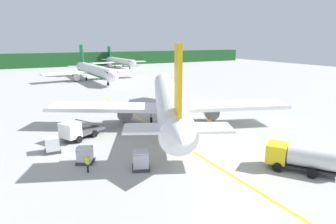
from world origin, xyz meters
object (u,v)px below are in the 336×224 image
(crew_marshaller, at_px, (210,122))
(airliner_far_taxiway, at_px, (119,61))
(crew_loader_left, at_px, (194,129))
(crew_loader_right, at_px, (87,162))
(airliner_mid_apron, at_px, (94,71))
(service_truck_fuel, at_px, (77,131))
(cargo_container_near, at_px, (85,155))
(cargo_container_mid, at_px, (52,145))
(cargo_container_far, at_px, (141,160))
(service_truck_baggage, at_px, (301,157))
(airliner_foreground, at_px, (169,101))

(crew_marshaller, bearing_deg, airliner_far_taxiway, 78.98)
(crew_loader_left, distance_m, crew_loader_right, 15.36)
(airliner_mid_apron, xyz_separation_m, service_truck_fuel, (-15.61, -55.23, -1.83))
(airliner_mid_apron, height_order, cargo_container_near, airliner_mid_apron)
(cargo_container_near, bearing_deg, cargo_container_mid, 119.27)
(cargo_container_far, bearing_deg, airliner_mid_apron, 80.02)
(cargo_container_far, bearing_deg, service_truck_baggage, -28.74)
(airliner_far_taxiway, relative_size, crew_marshaller, 19.99)
(service_truck_baggage, distance_m, crew_loader_right, 20.06)
(service_truck_fuel, relative_size, crew_marshaller, 3.83)
(airliner_foreground, height_order, crew_marshaller, airliner_foreground)
(airliner_far_taxiway, height_order, cargo_container_far, airliner_far_taxiway)
(service_truck_baggage, bearing_deg, cargo_container_far, 151.26)
(airliner_far_taxiway, distance_m, cargo_container_far, 112.82)
(airliner_mid_apron, bearing_deg, service_truck_fuel, -105.78)
(cargo_container_near, height_order, crew_loader_right, cargo_container_near)
(airliner_foreground, distance_m, cargo_container_far, 17.12)
(crew_marshaller, xyz_separation_m, crew_loader_left, (-3.84, -1.77, 0.10))
(airliner_foreground, bearing_deg, service_truck_baggage, -81.20)
(airliner_mid_apron, xyz_separation_m, service_truck_baggage, (1.46, -74.26, -1.62))
(service_truck_baggage, bearing_deg, cargo_container_mid, 141.83)
(service_truck_fuel, relative_size, cargo_container_near, 2.78)
(airliner_mid_apron, distance_m, cargo_container_mid, 61.31)
(airliner_foreground, distance_m, cargo_container_near, 17.54)
(airliner_mid_apron, distance_m, service_truck_fuel, 57.43)
(cargo_container_near, bearing_deg, cargo_container_far, -42.23)
(cargo_container_far, relative_size, crew_marshaller, 1.35)
(crew_marshaller, bearing_deg, service_truck_fuel, 168.33)
(crew_loader_right, bearing_deg, airliner_foreground, 39.23)
(service_truck_fuel, height_order, cargo_container_far, service_truck_fuel)
(airliner_foreground, xyz_separation_m, airliner_mid_apron, (1.78, 53.32, -0.38))
(airliner_mid_apron, relative_size, crew_loader_left, 21.08)
(service_truck_fuel, height_order, crew_loader_left, service_truck_fuel)
(crew_marshaller, relative_size, crew_loader_left, 0.91)
(airliner_foreground, height_order, airliner_far_taxiway, airliner_foreground)
(airliner_mid_apron, height_order, service_truck_fuel, airliner_mid_apron)
(airliner_mid_apron, relative_size, cargo_container_far, 17.15)
(cargo_container_near, relative_size, crew_loader_left, 1.25)
(cargo_container_near, distance_m, crew_marshaller, 18.63)
(airliner_mid_apron, height_order, service_truck_baggage, airliner_mid_apron)
(service_truck_fuel, distance_m, crew_loader_left, 14.76)
(cargo_container_far, bearing_deg, cargo_container_mid, 129.02)
(cargo_container_mid, bearing_deg, airliner_mid_apron, 72.10)
(airliner_foreground, relative_size, airliner_far_taxiway, 1.23)
(crew_marshaller, distance_m, crew_loader_left, 4.23)
(service_truck_fuel, height_order, cargo_container_near, service_truck_fuel)
(crew_marshaller, bearing_deg, crew_loader_left, -155.22)
(cargo_container_near, xyz_separation_m, crew_loader_left, (14.33, 2.35, 0.16))
(airliner_mid_apron, height_order, crew_loader_left, airliner_mid_apron)
(crew_loader_left, xyz_separation_m, crew_loader_right, (-14.63, -4.71, -0.02))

